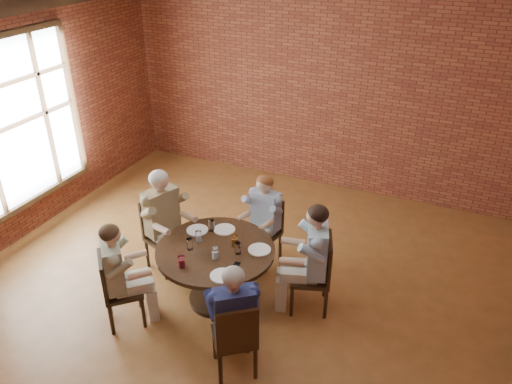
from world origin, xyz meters
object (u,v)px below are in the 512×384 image
at_px(diner_e, 234,320).
at_px(smartphone, 236,266).
at_px(diner_c, 165,222).
at_px(chair_d, 115,287).
at_px(diner_a, 311,259).
at_px(chair_b, 266,227).
at_px(diner_d, 121,275).
at_px(chair_e, 236,337).
at_px(chair_a, 318,271).
at_px(diner_b, 263,221).
at_px(chair_c, 162,230).
at_px(dining_table, 216,264).

xyz_separation_m(diner_e, smartphone, (-0.30, 0.66, 0.10)).
xyz_separation_m(diner_c, chair_d, (0.06, -1.12, -0.19)).
xyz_separation_m(diner_a, chair_b, (-0.83, 0.67, -0.19)).
height_order(diner_d, chair_e, diner_d).
bearing_deg(chair_d, diner_c, -40.37).
xyz_separation_m(chair_a, diner_a, (-0.09, -0.03, 0.17)).
relative_size(diner_b, chair_d, 1.39).
xyz_separation_m(diner_a, diner_e, (-0.38, -1.20, -0.04)).
relative_size(diner_e, smartphone, 9.73).
xyz_separation_m(chair_a, chair_b, (-0.91, 0.64, -0.02)).
bearing_deg(chair_e, smartphone, -101.74).
relative_size(diner_b, diner_e, 0.98).
bearing_deg(chair_e, chair_b, -112.87).
bearing_deg(diner_d, chair_a, -103.05).
relative_size(diner_a, chair_e, 1.50).
distance_m(chair_d, diner_e, 1.50).
height_order(chair_b, diner_b, diner_b).
xyz_separation_m(chair_d, diner_e, (1.49, -0.06, 0.15)).
distance_m(diner_a, chair_c, 2.02).
distance_m(diner_a, diner_d, 2.11).
xyz_separation_m(diner_b, diner_e, (0.47, -1.79, 0.01)).
bearing_deg(diner_e, chair_e, 90.00).
xyz_separation_m(dining_table, diner_a, (1.03, 0.34, 0.16)).
distance_m(diner_c, diner_d, 1.07).
height_order(diner_a, diner_d, diner_a).
xyz_separation_m(chair_e, smartphone, (-0.35, 0.72, 0.25)).
bearing_deg(diner_d, diner_a, -102.54).
xyz_separation_m(dining_table, diner_d, (-0.78, -0.74, 0.12)).
xyz_separation_m(chair_d, chair_e, (1.54, -0.13, 0.00)).
xyz_separation_m(diner_b, chair_d, (-1.03, -1.72, -0.14)).
height_order(chair_b, chair_d, chair_d).
height_order(chair_c, diner_d, diner_d).
bearing_deg(smartphone, diner_a, 33.96).
relative_size(dining_table, diner_b, 1.08).
height_order(chair_a, chair_b, chair_a).
bearing_deg(diner_d, dining_table, -90.00).
bearing_deg(chair_d, chair_c, -36.12).
xyz_separation_m(chair_c, chair_e, (1.69, -1.28, -0.02)).
bearing_deg(diner_a, chair_b, -147.24).
distance_m(dining_table, diner_e, 1.08).
height_order(chair_e, smartphone, chair_e).
bearing_deg(chair_b, chair_e, -64.11).
relative_size(chair_b, diner_c, 0.65).
bearing_deg(smartphone, diner_d, -159.71).
relative_size(dining_table, chair_e, 1.49).
xyz_separation_m(chair_b, diner_e, (0.45, -1.87, 0.16)).
distance_m(dining_table, chair_e, 1.16).
distance_m(dining_table, chair_b, 1.03).
relative_size(diner_b, chair_e, 1.38).
height_order(dining_table, diner_a, diner_a).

